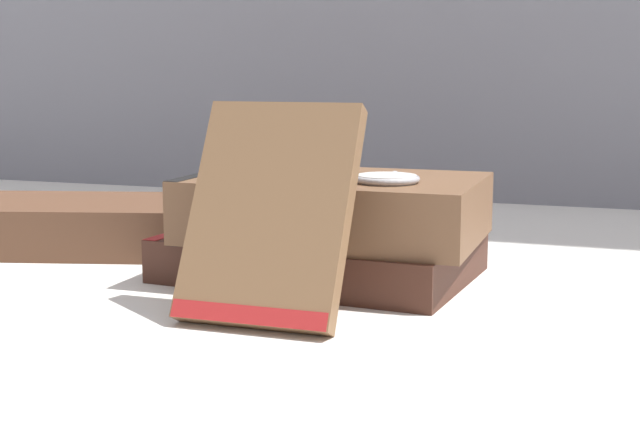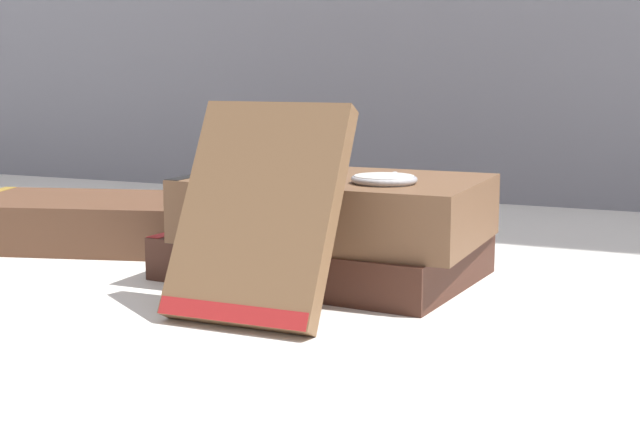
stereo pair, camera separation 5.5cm
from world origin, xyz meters
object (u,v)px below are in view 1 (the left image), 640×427
at_px(book_leaning_front, 264,220).
at_px(pocket_watch, 387,179).
at_px(book_flat_bottom, 315,254).
at_px(reading_glasses, 363,239).
at_px(book_side_left, 65,225).
at_px(book_flat_top, 329,207).

bearing_deg(book_leaning_front, pocket_watch, 59.74).
xyz_separation_m(book_flat_bottom, pocket_watch, (0.07, -0.03, 0.07)).
relative_size(book_leaning_front, reading_glasses, 1.21).
bearing_deg(book_side_left, book_flat_top, -23.46).
xyz_separation_m(book_flat_top, book_leaning_front, (-0.00, -0.12, 0.01)).
relative_size(pocket_watch, reading_glasses, 0.44).
distance_m(book_flat_bottom, book_side_left, 0.26).
bearing_deg(pocket_watch, book_flat_bottom, 154.15).
xyz_separation_m(book_leaning_front, reading_glasses, (-0.02, 0.29, -0.07)).
height_order(book_flat_bottom, book_side_left, book_side_left).
xyz_separation_m(book_leaning_front, pocket_watch, (0.06, 0.10, 0.02)).
height_order(book_flat_bottom, book_flat_top, book_flat_top).
bearing_deg(book_leaning_front, book_side_left, 149.27).
height_order(book_flat_top, pocket_watch, pocket_watch).
bearing_deg(reading_glasses, pocket_watch, -50.10).
height_order(book_flat_top, book_side_left, book_flat_top).
bearing_deg(reading_glasses, book_side_left, -134.53).
distance_m(book_side_left, pocket_watch, 0.34).
bearing_deg(book_side_left, book_leaning_front, -46.36).
bearing_deg(pocket_watch, book_leaning_front, -120.26).
height_order(book_leaning_front, pocket_watch, book_leaning_front).
relative_size(book_flat_top, reading_glasses, 1.89).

